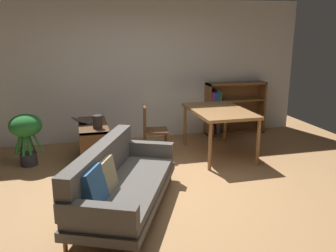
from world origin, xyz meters
name	(u,v)px	position (x,y,z in m)	size (l,w,h in m)	color
ground_plane	(172,192)	(0.00, 0.00, 0.00)	(8.16, 8.16, 0.00)	#A87A4C
back_wall_panel	(136,71)	(0.00, 2.70, 1.35)	(6.80, 0.10, 2.70)	silver
fabric_couch	(119,181)	(-0.74, -0.30, 0.38)	(1.60, 2.22, 0.79)	brown
media_console	(94,142)	(-0.93, 1.53, 0.31)	(0.46, 1.09, 0.63)	#56351E
open_laptop	(87,121)	(-1.02, 1.63, 0.66)	(0.45, 0.39, 0.09)	#333338
desk_speaker	(98,122)	(-0.87, 1.21, 0.74)	(0.15, 0.15, 0.21)	#2D2823
potted_floor_plant	(26,130)	(-1.97, 1.56, 0.58)	(0.51, 0.56, 0.84)	#333338
dining_table	(219,114)	(1.18, 1.29, 0.73)	(0.91, 1.41, 0.81)	olive
dining_chair_near	(151,128)	(0.03, 1.45, 0.51)	(0.45, 0.45, 0.90)	#56351E
bookshelf	(231,108)	(1.96, 2.52, 0.53)	(1.26, 0.31, 1.08)	brown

